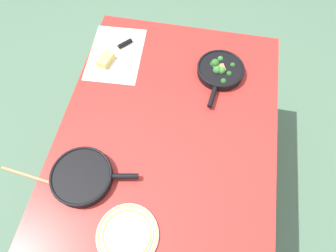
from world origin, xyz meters
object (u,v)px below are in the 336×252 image
object	(u,v)px
skillet_eggs	(83,177)
dinner_plate_stack	(127,235)
grater_knife	(117,48)
skillet_broccoli	(220,70)
wooden_spoon	(49,182)
cheese_block	(105,60)

from	to	relation	value
skillet_eggs	dinner_plate_stack	bearing A→B (deg)	-48.77
grater_knife	skillet_eggs	bearing A→B (deg)	46.63
skillet_broccoli	dinner_plate_stack	world-z (taller)	skillet_broccoli
wooden_spoon	cheese_block	xyz separation A→B (m)	(0.69, -0.05, 0.01)
skillet_eggs	grater_knife	size ratio (longest dim) A/B	1.72
grater_knife	cheese_block	size ratio (longest dim) A/B	2.00
skillet_eggs	dinner_plate_stack	distance (m)	0.31
dinner_plate_stack	skillet_eggs	bearing A→B (deg)	51.72
wooden_spoon	grater_knife	bearing A→B (deg)	90.18
skillet_eggs	dinner_plate_stack	xyz separation A→B (m)	(-0.19, -0.24, -0.01)
skillet_broccoli	cheese_block	bearing A→B (deg)	-79.60
skillet_broccoli	grater_knife	xyz separation A→B (m)	(0.06, 0.57, -0.02)
skillet_eggs	cheese_block	world-z (taller)	skillet_eggs
wooden_spoon	grater_knife	xyz separation A→B (m)	(0.78, -0.09, 0.00)
skillet_broccoli	dinner_plate_stack	size ratio (longest dim) A/B	1.44
grater_knife	dinner_plate_stack	xyz separation A→B (m)	(-0.93, -0.30, 0.00)
grater_knife	dinner_plate_stack	size ratio (longest dim) A/B	0.87
skillet_eggs	grater_knife	distance (m)	0.74
skillet_broccoli	skillet_eggs	bearing A→B (deg)	-30.34
skillet_broccoli	wooden_spoon	bearing A→B (deg)	-35.10
wooden_spoon	dinner_plate_stack	world-z (taller)	dinner_plate_stack
skillet_eggs	cheese_block	distance (m)	0.65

